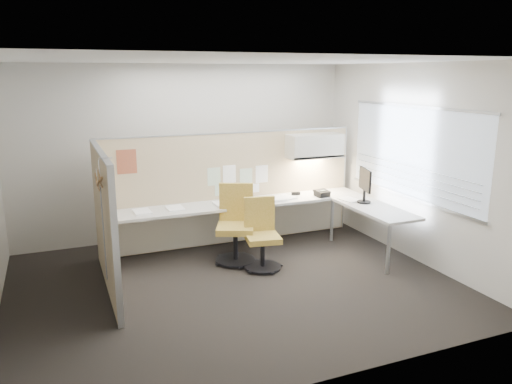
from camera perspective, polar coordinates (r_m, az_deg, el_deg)
name	(u,v)px	position (r m, az deg, el deg)	size (l,w,h in m)	color
floor	(234,285)	(6.55, -2.52, -10.54)	(5.50, 4.50, 0.01)	black
ceiling	(232,60)	(5.98, -2.81, 14.86)	(5.50, 4.50, 0.01)	white
wall_back	(186,152)	(8.23, -7.98, 4.56)	(5.50, 0.02, 2.80)	beige
wall_front	(326,231)	(4.13, 7.99, -4.40)	(5.50, 0.02, 2.80)	beige
wall_right	(414,163)	(7.48, 17.60, 3.16)	(0.02, 4.50, 2.80)	beige
window_pane	(413,153)	(7.44, 17.54, 4.28)	(0.01, 2.80, 1.30)	#98A3B1
partition_back	(232,189)	(7.88, -2.79, 0.38)	(4.10, 0.06, 1.75)	tan
partition_left	(105,222)	(6.41, -16.90, -3.29)	(0.06, 2.20, 1.75)	tan
desk	(266,210)	(7.66, 1.12, -2.11)	(4.00, 2.07, 0.73)	beige
overhead_bin	(315,146)	(8.12, 6.71, 5.26)	(0.90, 0.36, 0.38)	beige
task_light_strip	(314,159)	(8.15, 6.67, 3.80)	(0.60, 0.06, 0.02)	#FFEABF
pinned_papers	(237,179)	(7.84, -2.17, 1.50)	(1.01, 0.00, 0.47)	#8CBF8C
poster	(127,162)	(7.37, -14.57, 3.36)	(0.28, 0.00, 0.35)	#E04B1C
chair_left	(236,226)	(7.17, -2.34, -3.96)	(0.67, 0.69, 1.10)	black
chair_right	(262,236)	(6.93, 0.64, -5.08)	(0.52, 0.54, 0.97)	black
monitor	(365,183)	(7.69, 12.33, 0.97)	(0.21, 0.49, 0.52)	black
phone	(322,193)	(8.03, 7.54, -0.16)	(0.23, 0.22, 0.12)	black
stapler	(296,194)	(8.09, 4.57, -0.18)	(0.14, 0.04, 0.05)	black
tape_dispenser	(317,192)	(8.18, 6.97, -0.05)	(0.10, 0.06, 0.06)	black
coat_hook	(100,191)	(5.62, -17.41, 0.07)	(0.18, 0.45, 1.35)	silver
paper_stack_0	(142,212)	(7.24, -12.90, -2.22)	(0.23, 0.30, 0.03)	white
paper_stack_1	(175,208)	(7.34, -9.24, -1.85)	(0.23, 0.30, 0.02)	white
paper_stack_2	(222,204)	(7.46, -3.87, -1.39)	(0.23, 0.30, 0.04)	white
paper_stack_3	(260,200)	(7.74, 0.45, -0.89)	(0.23, 0.30, 0.01)	white
paper_stack_4	(286,197)	(7.88, 3.42, -0.61)	(0.23, 0.30, 0.03)	white
paper_stack_5	(349,200)	(7.87, 10.63, -0.88)	(0.23, 0.30, 0.02)	white
paper_stack_6	(276,199)	(7.76, 2.35, -0.79)	(0.23, 0.30, 0.04)	white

